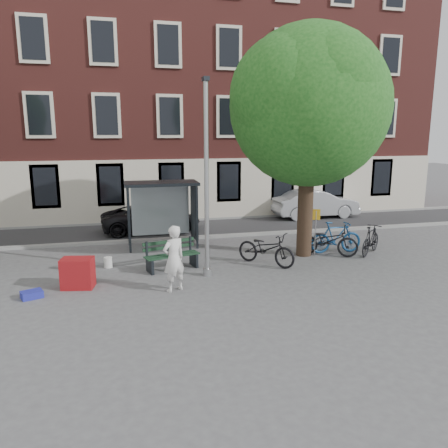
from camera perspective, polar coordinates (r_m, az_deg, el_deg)
name	(u,v)px	position (r m, az deg, el deg)	size (l,w,h in m)	color
ground	(207,276)	(14.13, -2.20, -6.74)	(90.00, 90.00, 0.00)	#4C4C4F
road	(178,230)	(20.80, -6.09, -0.72)	(40.00, 4.00, 0.01)	#28282B
curb_near	(184,238)	(18.85, -5.27, -1.84)	(40.00, 0.25, 0.12)	gray
curb_far	(172,220)	(22.73, -6.78, 0.47)	(40.00, 0.25, 0.12)	gray
building_row	(161,88)	(26.39, -8.29, 17.14)	(30.00, 8.00, 14.00)	brown
lamppost	(207,189)	(13.51, -2.30, 4.53)	(0.28, 0.35, 6.11)	#9EA0A3
tree_right	(311,100)	(16.02, 11.32, 15.60)	(5.76, 5.60, 8.20)	black
bus_shelter	(171,199)	(17.55, -6.91, 3.28)	(2.85, 1.45, 2.62)	#1E2328
painter	(174,259)	(12.61, -6.58, -4.51)	(0.71, 0.46, 1.94)	silver
bench	(172,256)	(14.77, -6.87, -4.23)	(1.92, 1.04, 0.95)	#1E2328
bike_a	(328,241)	(16.65, 13.37, -2.11)	(0.77, 2.21, 1.16)	black
bike_b	(336,237)	(17.12, 14.40, -1.68)	(0.57, 2.03, 1.22)	navy
bike_c	(266,249)	(15.16, 5.52, -3.21)	(0.77, 2.21, 1.16)	black
bike_d	(371,240)	(17.32, 18.62, -1.96)	(0.52, 1.85, 1.11)	black
car_dark	(151,218)	(20.45, -9.50, 0.74)	(2.08, 4.50, 1.25)	black
car_silver	(315,203)	(24.10, 11.83, 2.66)	(1.62, 4.65, 1.53)	#A5A6AC
red_stand	(78,273)	(13.62, -18.56, -6.10)	(0.90, 0.60, 0.90)	maroon
blue_crate	(32,294)	(13.37, -23.81, -8.42)	(0.55, 0.40, 0.20)	#212597
bucket_b	(69,264)	(15.54, -19.55, -5.01)	(0.28, 0.28, 0.36)	white
bucket_c	(108,262)	(15.40, -14.89, -4.87)	(0.28, 0.28, 0.36)	silver
notice_sign	(316,223)	(16.45, 11.89, 0.14)	(0.29, 0.14, 1.75)	#9EA0A3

